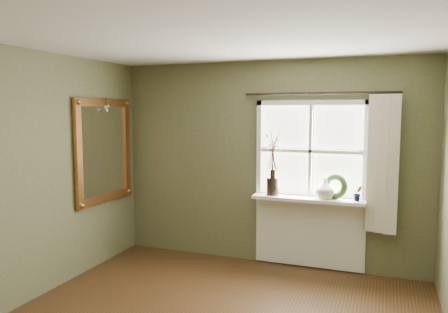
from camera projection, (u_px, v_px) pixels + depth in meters
ceiling at (194, 29)px, 3.36m from camera, size 4.50×4.50×0.00m
wall_back at (268, 163)px, 5.63m from camera, size 4.00×0.10×2.60m
wall_left at (1, 181)px, 4.21m from camera, size 0.10×4.50×2.60m
window_frame at (311, 151)px, 5.36m from camera, size 1.36×0.06×1.24m
window_sill at (308, 199)px, 5.32m from camera, size 1.36×0.26×0.04m
window_apron at (309, 232)px, 5.47m from camera, size 1.36×0.04×0.88m
dark_jug at (273, 186)px, 5.46m from camera, size 0.16×0.16×0.22m
cream_vase at (325, 189)px, 5.23m from camera, size 0.28×0.28×0.24m
wreath at (335, 189)px, 5.23m from camera, size 0.33×0.23×0.31m
potted_plant_left at (273, 188)px, 5.46m from camera, size 0.11×0.10×0.18m
potted_plant_right at (358, 193)px, 5.10m from camera, size 0.13×0.12×0.18m
curtain at (383, 164)px, 4.98m from camera, size 0.36×0.12×1.59m
curtain_rod at (319, 93)px, 5.19m from camera, size 1.84×0.03×0.03m
gilt_mirror at (104, 150)px, 5.58m from camera, size 0.10×1.11×1.32m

